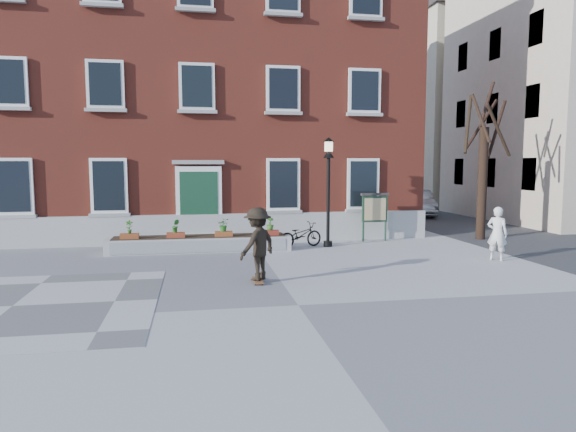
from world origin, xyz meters
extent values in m
plane|color=#9B9B9E|center=(0.00, 0.00, 0.00)|extent=(100.00, 100.00, 0.00)
cube|color=#5B5B5E|center=(-6.00, 1.00, 0.01)|extent=(6.00, 6.00, 0.01)
imported|color=black|center=(1.56, 7.34, 0.45)|extent=(1.81, 1.13, 0.90)
imported|color=#A6A8AB|center=(10.33, 16.95, 0.73)|extent=(2.60, 4.68, 1.46)
imported|color=white|center=(7.09, 3.86, 0.84)|extent=(0.71, 0.72, 1.68)
cube|color=brown|center=(-2.00, 14.00, 6.00)|extent=(18.00, 10.00, 12.00)
cube|color=#A9A9A4|center=(-2.00, 8.88, 0.55)|extent=(18.00, 0.24, 1.10)
cube|color=#A5A5A0|center=(-2.00, 8.75, 0.10)|extent=(2.60, 0.80, 0.20)
cube|color=#ABACA6|center=(-2.00, 8.90, 0.30)|extent=(2.20, 0.50, 0.20)
cube|color=white|center=(-2.00, 8.92, 1.65)|extent=(1.70, 0.12, 2.50)
cube|color=#153C25|center=(-2.00, 8.87, 1.55)|extent=(1.40, 0.06, 2.30)
cube|color=gray|center=(-2.00, 8.88, 3.05)|extent=(1.90, 0.25, 0.15)
cube|color=white|center=(-8.40, 8.90, 2.20)|extent=(1.30, 0.10, 2.00)
cube|color=black|center=(-8.40, 8.85, 2.20)|extent=(1.08, 0.04, 1.78)
cube|color=#A5A5A0|center=(-8.40, 8.84, 1.14)|extent=(1.44, 0.20, 0.12)
cube|color=white|center=(-8.40, 8.90, 5.80)|extent=(1.30, 0.10, 1.70)
cube|color=black|center=(-8.40, 8.85, 5.80)|extent=(1.08, 0.04, 1.48)
cube|color=#9FA09A|center=(-8.40, 8.84, 4.89)|extent=(1.44, 0.20, 0.12)
cube|color=gray|center=(-8.40, 8.84, 8.49)|extent=(1.44, 0.20, 0.12)
cube|color=white|center=(-5.20, 8.90, 2.20)|extent=(1.30, 0.10, 2.00)
cube|color=black|center=(-5.20, 8.85, 2.20)|extent=(1.08, 0.04, 1.78)
cube|color=#969691|center=(-5.20, 8.84, 1.14)|extent=(1.44, 0.20, 0.12)
cube|color=silver|center=(-5.20, 8.90, 5.80)|extent=(1.30, 0.10, 1.70)
cube|color=black|center=(-5.20, 8.85, 5.80)|extent=(1.08, 0.04, 1.48)
cube|color=#9A9A95|center=(-5.20, 8.84, 4.89)|extent=(1.44, 0.20, 0.12)
cube|color=gray|center=(-5.20, 8.84, 8.49)|extent=(1.44, 0.20, 0.12)
cube|color=silver|center=(-2.00, 8.90, 5.80)|extent=(1.30, 0.10, 1.70)
cube|color=black|center=(-2.00, 8.85, 5.80)|extent=(1.08, 0.04, 1.48)
cube|color=#9A9995|center=(-2.00, 8.84, 4.89)|extent=(1.44, 0.20, 0.12)
cube|color=gray|center=(-2.00, 8.84, 8.49)|extent=(1.44, 0.20, 0.12)
cube|color=white|center=(1.20, 8.90, 2.20)|extent=(1.30, 0.10, 2.00)
cube|color=black|center=(1.20, 8.85, 2.20)|extent=(1.08, 0.04, 1.78)
cube|color=gray|center=(1.20, 8.84, 1.14)|extent=(1.44, 0.20, 0.12)
cube|color=white|center=(1.20, 8.90, 5.80)|extent=(1.30, 0.10, 1.70)
cube|color=black|center=(1.20, 8.85, 5.80)|extent=(1.08, 0.04, 1.48)
cube|color=gray|center=(1.20, 8.84, 4.89)|extent=(1.44, 0.20, 0.12)
cube|color=gray|center=(1.20, 8.84, 8.49)|extent=(1.44, 0.20, 0.12)
cube|color=white|center=(4.40, 8.90, 2.20)|extent=(1.30, 0.10, 2.00)
cube|color=black|center=(4.40, 8.85, 2.20)|extent=(1.08, 0.04, 1.78)
cube|color=#9B9B96|center=(4.40, 8.84, 1.14)|extent=(1.44, 0.20, 0.12)
cube|color=white|center=(4.40, 8.90, 5.80)|extent=(1.30, 0.10, 1.70)
cube|color=black|center=(4.40, 8.85, 5.80)|extent=(1.08, 0.04, 1.48)
cube|color=#9F9F9A|center=(4.40, 8.84, 4.89)|extent=(1.44, 0.20, 0.12)
cube|color=gray|center=(4.40, 8.84, 8.49)|extent=(1.44, 0.20, 0.12)
cube|color=#B5B5B0|center=(-2.00, 7.20, 0.25)|extent=(6.20, 1.10, 0.50)
cube|color=silver|center=(-2.00, 6.64, 0.25)|extent=(5.80, 0.02, 0.40)
cube|color=black|center=(-2.00, 7.20, 0.50)|extent=(5.80, 0.90, 0.06)
cube|color=brown|center=(-4.30, 6.95, 0.60)|extent=(0.60, 0.25, 0.20)
imported|color=#295F1C|center=(-4.30, 6.95, 0.92)|extent=(0.24, 0.24, 0.45)
cube|color=maroon|center=(-2.80, 6.95, 0.60)|extent=(0.60, 0.25, 0.20)
imported|color=#27641E|center=(-2.80, 6.95, 0.92)|extent=(0.25, 0.25, 0.45)
cube|color=brown|center=(-1.20, 6.95, 0.60)|extent=(0.60, 0.25, 0.20)
imported|color=#24611D|center=(-1.20, 6.95, 0.92)|extent=(0.40, 0.40, 0.45)
cube|color=maroon|center=(0.40, 6.95, 0.60)|extent=(0.60, 0.25, 0.20)
imported|color=#33661E|center=(0.40, 6.95, 0.92)|extent=(0.25, 0.25, 0.45)
cylinder|color=black|center=(9.00, 8.00, 2.20)|extent=(0.36, 0.36, 4.40)
cylinder|color=black|center=(9.51, 8.00, 4.29)|extent=(0.12, 1.12, 2.23)
cylinder|color=black|center=(9.17, 8.52, 4.55)|extent=(1.18, 0.49, 1.97)
cylinder|color=black|center=(8.51, 8.36, 4.55)|extent=(0.88, 1.14, 2.35)
cylinder|color=black|center=(8.70, 7.78, 4.73)|extent=(0.60, 0.77, 1.90)
cylinder|color=black|center=(9.20, 7.37, 4.24)|extent=(1.39, 0.55, 1.95)
cylinder|color=#301D15|center=(9.16, 8.13, 5.37)|extent=(0.43, 0.48, 1.58)
cube|color=#3B3B3D|center=(12.00, 18.00, 0.00)|extent=(8.00, 36.00, 0.01)
cube|color=beige|center=(18.00, 26.00, 6.50)|extent=(10.00, 11.00, 13.00)
cube|color=#37312F|center=(18.00, 26.00, 13.25)|extent=(10.40, 11.40, 0.50)
cube|color=black|center=(13.04, 10.80, 2.50)|extent=(0.08, 1.00, 1.50)
cube|color=black|center=(13.04, 14.00, 2.50)|extent=(0.08, 1.00, 1.50)
cube|color=black|center=(13.04, 17.20, 2.50)|extent=(0.08, 1.00, 1.50)
cube|color=black|center=(13.04, 10.80, 5.80)|extent=(0.08, 1.00, 1.50)
cube|color=black|center=(13.04, 14.00, 5.80)|extent=(0.08, 1.00, 1.50)
cube|color=black|center=(13.04, 17.20, 5.80)|extent=(0.08, 1.00, 1.50)
cube|color=black|center=(13.04, 10.80, 9.00)|extent=(0.08, 1.00, 1.50)
cube|color=black|center=(13.04, 14.00, 9.00)|extent=(0.08, 1.00, 1.50)
cube|color=black|center=(13.04, 17.20, 9.00)|extent=(0.08, 1.00, 1.50)
cylinder|color=black|center=(2.58, 7.35, 0.10)|extent=(0.32, 0.32, 0.20)
cylinder|color=black|center=(2.58, 7.35, 1.60)|extent=(0.12, 0.12, 3.20)
cone|color=black|center=(2.58, 7.35, 3.35)|extent=(0.40, 0.40, 0.30)
cube|color=#FFEFBB|center=(2.58, 7.35, 3.60)|extent=(0.24, 0.24, 0.34)
cone|color=black|center=(2.58, 7.35, 3.85)|extent=(0.40, 0.40, 0.16)
cylinder|color=#183020|center=(4.21, 8.24, 0.90)|extent=(0.08, 0.08, 1.80)
cylinder|color=#1A3525|center=(5.11, 8.24, 0.90)|extent=(0.08, 0.08, 1.80)
cube|color=#183120|center=(4.66, 8.24, 1.25)|extent=(1.00, 0.10, 1.00)
cube|color=#D2C688|center=(4.66, 8.18, 1.25)|extent=(0.85, 0.02, 0.85)
cube|color=#342F2D|center=(4.66, 8.24, 1.82)|extent=(1.10, 0.16, 0.10)
cube|color=brown|center=(-0.60, 2.23, 0.06)|extent=(0.22, 0.78, 0.03)
cylinder|color=black|center=(-0.69, 1.95, 0.03)|extent=(0.03, 0.05, 0.05)
cylinder|color=black|center=(-0.51, 1.95, 0.03)|extent=(0.03, 0.05, 0.05)
cylinder|color=black|center=(-0.69, 2.51, 0.03)|extent=(0.03, 0.05, 0.05)
cylinder|color=black|center=(-0.51, 2.51, 0.03)|extent=(0.03, 0.05, 0.05)
imported|color=black|center=(-0.60, 2.23, 1.00)|extent=(1.34, 1.31, 1.84)
camera|label=1|loc=(-2.12, -10.51, 3.05)|focal=32.00mm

